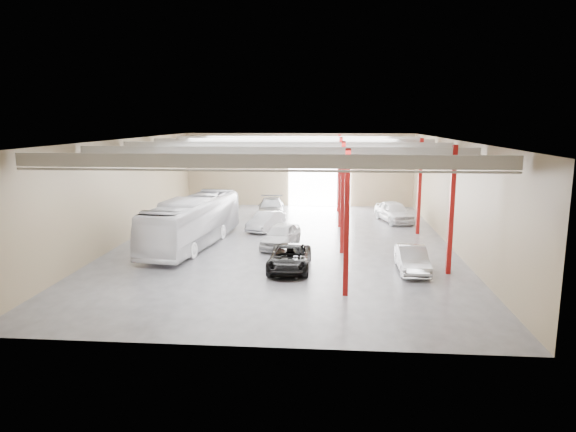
# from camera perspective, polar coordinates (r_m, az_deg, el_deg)

# --- Properties ---
(depot_shell) EXTENTS (22.12, 32.12, 7.06)m
(depot_shell) POSITION_cam_1_polar(r_m,az_deg,el_deg) (34.36, -0.10, 5.13)
(depot_shell) COLOR #4F4F55
(depot_shell) RESTS_ON ground
(coach_bus) EXTENTS (4.21, 11.95, 3.26)m
(coach_bus) POSITION_cam_1_polar(r_m,az_deg,el_deg) (34.56, -10.54, -0.63)
(coach_bus) COLOR white
(coach_bus) RESTS_ON ground
(black_sedan) EXTENTS (2.29, 4.92, 1.36)m
(black_sedan) POSITION_cam_1_polar(r_m,az_deg,el_deg) (28.71, 0.17, -4.69)
(black_sedan) COLOR black
(black_sedan) RESTS_ON ground
(car_row_a) EXTENTS (2.72, 4.87, 1.56)m
(car_row_a) POSITION_cam_1_polar(r_m,az_deg,el_deg) (33.79, -0.78, -2.17)
(car_row_a) COLOR silver
(car_row_a) RESTS_ON ground
(car_row_b) EXTENTS (2.76, 4.56, 1.42)m
(car_row_b) POSITION_cam_1_polar(r_m,az_deg,el_deg) (39.04, -2.46, -0.54)
(car_row_b) COLOR #B0B0B5
(car_row_b) RESTS_ON ground
(car_row_c) EXTENTS (2.79, 5.78, 1.62)m
(car_row_c) POSITION_cam_1_polar(r_m,az_deg,el_deg) (44.12, -1.88, 0.90)
(car_row_c) COLOR slate
(car_row_c) RESTS_ON ground
(car_right_near) EXTENTS (1.50, 4.29, 1.41)m
(car_right_near) POSITION_cam_1_polar(r_m,az_deg,el_deg) (29.18, 13.61, -4.69)
(car_right_near) COLOR silver
(car_right_near) RESTS_ON ground
(car_right_far) EXTENTS (3.22, 5.29, 1.68)m
(car_right_far) POSITION_cam_1_polar(r_m,az_deg,el_deg) (43.06, 11.70, 0.48)
(car_right_far) COLOR white
(car_right_far) RESTS_ON ground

